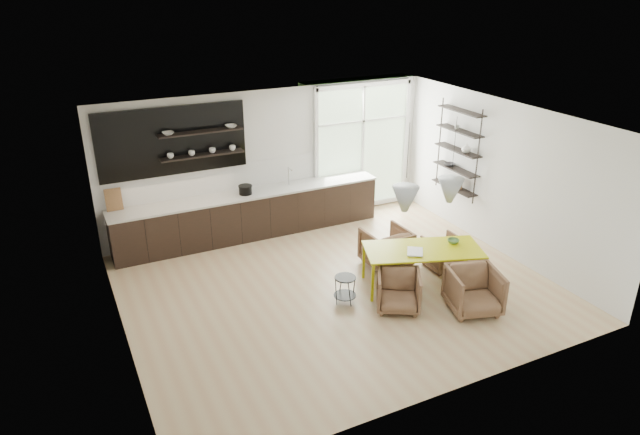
% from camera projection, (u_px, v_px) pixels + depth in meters
% --- Properties ---
extents(room, '(7.02, 6.01, 2.91)m').
position_uv_depth(room, '(338.00, 183.00, 10.40)').
color(room, tan).
rests_on(room, ground).
extents(kitchen_run, '(5.54, 0.69, 2.75)m').
position_uv_depth(kitchen_run, '(246.00, 209.00, 11.54)').
color(kitchen_run, black).
rests_on(kitchen_run, ground).
extents(right_shelving, '(0.26, 1.22, 1.90)m').
position_uv_depth(right_shelving, '(458.00, 153.00, 11.51)').
color(right_shelving, black).
rests_on(right_shelving, ground).
extents(dining_table, '(2.14, 1.49, 0.71)m').
position_uv_depth(dining_table, '(423.00, 251.00, 9.62)').
color(dining_table, '#B4B708').
rests_on(dining_table, ground).
extents(armchair_back_left, '(0.79, 0.81, 0.72)m').
position_uv_depth(armchair_back_left, '(386.00, 247.00, 10.46)').
color(armchair_back_left, brown).
rests_on(armchair_back_left, ground).
extents(armchair_back_right, '(0.64, 0.66, 0.59)m').
position_uv_depth(armchair_back_right, '(443.00, 252.00, 10.40)').
color(armchair_back_right, brown).
rests_on(armchair_back_right, ground).
extents(armchair_front_left, '(0.94, 0.94, 0.63)m').
position_uv_depth(armchair_front_left, '(398.00, 291.00, 9.10)').
color(armchair_front_left, brown).
rests_on(armchair_front_left, ground).
extents(armchair_front_right, '(0.96, 0.98, 0.72)m').
position_uv_depth(armchair_front_right, '(474.00, 291.00, 9.03)').
color(armchair_front_right, brown).
rests_on(armchair_front_right, ground).
extents(wire_stool, '(0.37, 0.37, 0.47)m').
position_uv_depth(wire_stool, '(345.00, 286.00, 9.27)').
color(wire_stool, black).
rests_on(wire_stool, ground).
extents(table_book, '(0.40, 0.42, 0.03)m').
position_uv_depth(table_book, '(407.00, 251.00, 9.48)').
color(table_book, white).
rests_on(table_book, dining_table).
extents(table_bowl, '(0.23, 0.23, 0.06)m').
position_uv_depth(table_bowl, '(453.00, 241.00, 9.81)').
color(table_bowl, '#547F47').
rests_on(table_bowl, dining_table).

